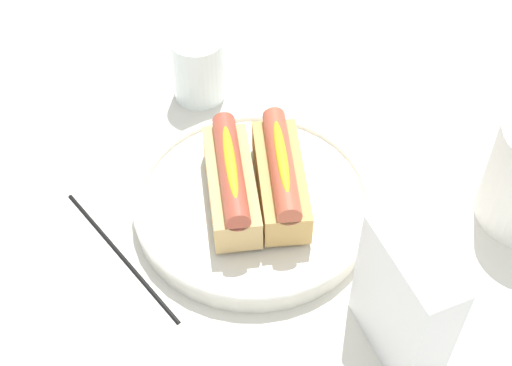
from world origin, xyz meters
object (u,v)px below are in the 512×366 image
at_px(hotdog_front, 231,181).
at_px(chopstick_near, 121,254).
at_px(serving_bowl, 256,203).
at_px(water_glass, 198,70).
at_px(hotdog_back, 281,176).
at_px(napkin_box, 404,302).

bearing_deg(hotdog_front, chopstick_near, -79.93).
relative_size(serving_bowl, water_glass, 3.04).
relative_size(hotdog_front, chopstick_near, 0.71).
xyz_separation_m(hotdog_back, chopstick_near, (0.02, -0.19, -0.06)).
height_order(hotdog_back, water_glass, hotdog_back).
distance_m(water_glass, napkin_box, 0.43).
bearing_deg(serving_bowl, hotdog_front, -97.41).
xyz_separation_m(serving_bowl, hotdog_front, (-0.00, -0.03, 0.04)).
bearing_deg(hotdog_back, hotdog_front, -97.41).
height_order(hotdog_front, chopstick_near, hotdog_front).
distance_m(serving_bowl, chopstick_near, 0.16).
height_order(hotdog_front, water_glass, hotdog_front).
xyz_separation_m(hotdog_front, chopstick_near, (0.02, -0.13, -0.06)).
relative_size(serving_bowl, hotdog_back, 1.75).
relative_size(serving_bowl, hotdog_front, 1.76).
height_order(hotdog_back, napkin_box, napkin_box).
bearing_deg(water_glass, serving_bowl, 4.63).
relative_size(serving_bowl, chopstick_near, 1.25).
distance_m(serving_bowl, napkin_box, 0.22).
xyz_separation_m(hotdog_front, hotdog_back, (0.01, 0.05, 0.00)).
xyz_separation_m(hotdog_front, water_glass, (-0.21, 0.01, -0.02)).
xyz_separation_m(serving_bowl, napkin_box, (0.20, 0.09, 0.06)).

